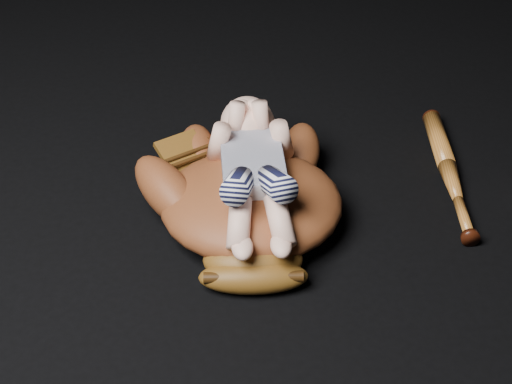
# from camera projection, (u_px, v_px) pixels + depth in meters

# --- Properties ---
(baseball_glove) EXTENTS (0.43, 0.48, 0.14)m
(baseball_glove) POSITION_uv_depth(u_px,v_px,m) (251.00, 196.00, 1.34)
(baseball_glove) COLOR #5F2B14
(baseball_glove) RESTS_ON ground
(newborn_baby) EXTENTS (0.19, 0.38, 0.15)m
(newborn_baby) POSITION_uv_depth(u_px,v_px,m) (254.00, 170.00, 1.31)
(newborn_baby) COLOR #F2B69C
(newborn_baby) RESTS_ON baseball_glove
(baseball_bat) EXTENTS (0.08, 0.39, 0.04)m
(baseball_bat) POSITION_uv_depth(u_px,v_px,m) (449.00, 173.00, 1.48)
(baseball_bat) COLOR #AC6121
(baseball_bat) RESTS_ON ground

